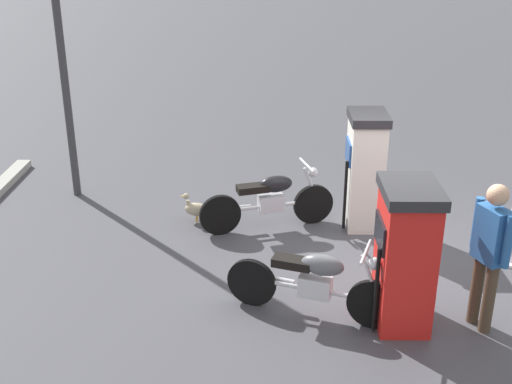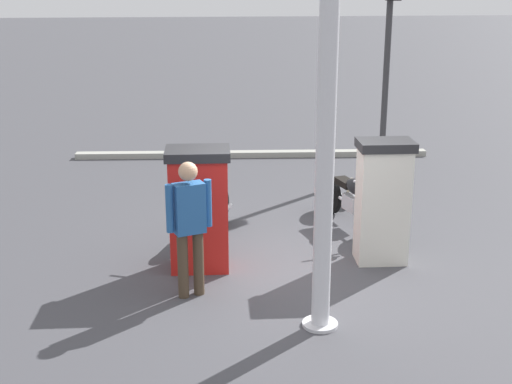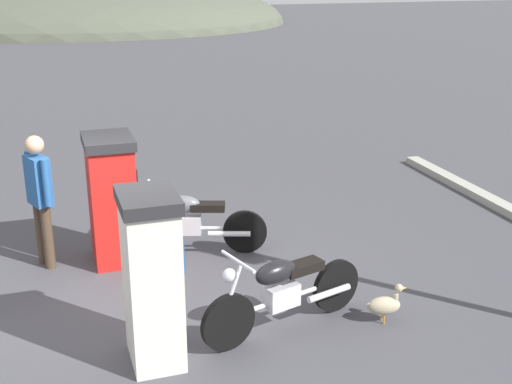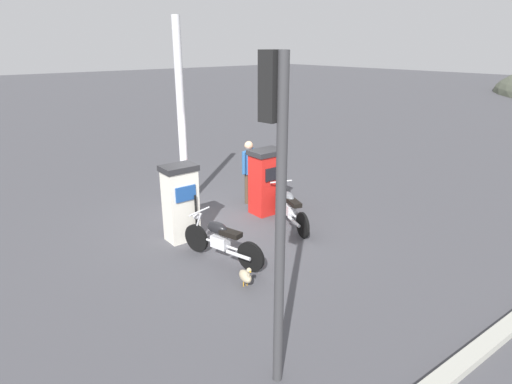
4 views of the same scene
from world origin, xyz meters
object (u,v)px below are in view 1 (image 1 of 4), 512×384
at_px(fuel_pump_far, 405,255).
at_px(roadside_traffic_light, 63,22).
at_px(motorcycle_near_pump, 270,199).
at_px(fuel_pump_near, 365,170).
at_px(attendant_person, 490,248).
at_px(motorcycle_far_pump, 314,281).
at_px(wandering_duck, 196,208).

bearing_deg(fuel_pump_far, roadside_traffic_light, -40.43).
bearing_deg(fuel_pump_far, motorcycle_near_pump, -60.50).
bearing_deg(motorcycle_near_pump, fuel_pump_near, -176.65).
xyz_separation_m(fuel_pump_near, attendant_person, (-0.85, 2.58, 0.11)).
distance_m(fuel_pump_far, motorcycle_near_pump, 2.76).
relative_size(motorcycle_near_pump, motorcycle_far_pump, 1.03).
relative_size(fuel_pump_near, wandering_duck, 3.84).
xyz_separation_m(fuel_pump_far, motorcycle_near_pump, (1.34, -2.38, -0.38)).
bearing_deg(motorcycle_far_pump, motorcycle_near_pump, -80.04).
bearing_deg(attendant_person, fuel_pump_far, -8.25).
height_order(attendant_person, roadside_traffic_light, roadside_traffic_light).
bearing_deg(motorcycle_far_pump, fuel_pump_far, 173.02).
height_order(fuel_pump_far, wandering_duck, fuel_pump_far).
relative_size(motorcycle_far_pump, attendant_person, 1.11).
height_order(fuel_pump_near, motorcycle_near_pump, fuel_pump_near).
bearing_deg(motorcycle_far_pump, fuel_pump_near, -112.05).
distance_m(fuel_pump_near, wandering_duck, 2.50).
height_order(fuel_pump_near, roadside_traffic_light, roadside_traffic_light).
relative_size(fuel_pump_near, motorcycle_near_pump, 0.87).
bearing_deg(wandering_duck, motorcycle_far_pump, 120.41).
distance_m(motorcycle_near_pump, wandering_duck, 1.12).
bearing_deg(fuel_pump_near, motorcycle_near_pump, 3.35).
xyz_separation_m(motorcycle_near_pump, wandering_duck, (1.07, -0.24, -0.24)).
relative_size(wandering_duck, roadside_traffic_light, 0.11).
bearing_deg(fuel_pump_near, wandering_duck, -3.75).
height_order(motorcycle_near_pump, roadside_traffic_light, roadside_traffic_light).
xyz_separation_m(fuel_pump_far, attendant_person, (-0.85, 0.12, 0.14)).
xyz_separation_m(fuel_pump_far, roadside_traffic_light, (4.32, -3.68, 1.90)).
xyz_separation_m(motorcycle_far_pump, roadside_traffic_light, (3.38, -3.57, 2.28)).
relative_size(motorcycle_far_pump, wandering_duck, 4.27).
bearing_deg(motorcycle_near_pump, fuel_pump_far, 119.50).
relative_size(motorcycle_far_pump, roadside_traffic_light, 0.47).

